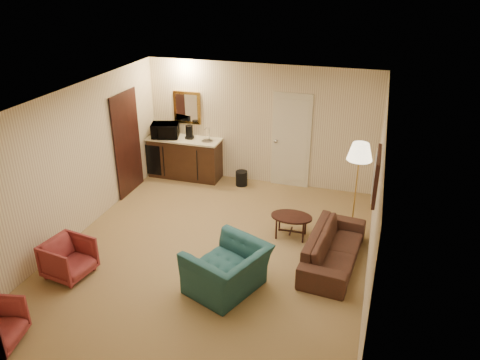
# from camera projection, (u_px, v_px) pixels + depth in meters

# --- Properties ---
(ground) EXTENTS (6.00, 6.00, 0.00)m
(ground) POSITION_uv_depth(u_px,v_px,m) (214.00, 251.00, 7.89)
(ground) COLOR #916B49
(ground) RESTS_ON ground
(room_walls) EXTENTS (5.02, 6.01, 2.61)m
(room_walls) POSITION_uv_depth(u_px,v_px,m) (221.00, 140.00, 7.87)
(room_walls) COLOR beige
(room_walls) RESTS_ON ground
(wetbar_cabinet) EXTENTS (1.64, 0.58, 0.92)m
(wetbar_cabinet) POSITION_uv_depth(u_px,v_px,m) (185.00, 158.00, 10.50)
(wetbar_cabinet) COLOR #331D10
(wetbar_cabinet) RESTS_ON ground
(sofa) EXTENTS (0.72, 1.92, 0.73)m
(sofa) POSITION_uv_depth(u_px,v_px,m) (334.00, 243.00, 7.45)
(sofa) COLOR black
(sofa) RESTS_ON ground
(teal_armchair) EXTENTS (1.07, 1.28, 0.95)m
(teal_armchair) POSITION_uv_depth(u_px,v_px,m) (227.00, 262.00, 6.77)
(teal_armchair) COLOR #1C4647
(teal_armchair) RESTS_ON ground
(rose_chair_near) EXTENTS (0.69, 0.73, 0.66)m
(rose_chair_near) POSITION_uv_depth(u_px,v_px,m) (68.00, 257.00, 7.16)
(rose_chair_near) COLOR maroon
(rose_chair_near) RESTS_ON ground
(coffee_table) EXTENTS (0.73, 0.50, 0.42)m
(coffee_table) POSITION_uv_depth(u_px,v_px,m) (291.00, 226.00, 8.24)
(coffee_table) COLOR black
(coffee_table) RESTS_ON ground
(floor_lamp) EXTENTS (0.58, 0.58, 1.65)m
(floor_lamp) POSITION_uv_depth(u_px,v_px,m) (356.00, 187.00, 8.27)
(floor_lamp) COLOR gold
(floor_lamp) RESTS_ON ground
(waste_bin) EXTENTS (0.29, 0.29, 0.32)m
(waste_bin) POSITION_uv_depth(u_px,v_px,m) (242.00, 178.00, 10.21)
(waste_bin) COLOR black
(waste_bin) RESTS_ON ground
(microwave) EXTENTS (0.65, 0.47, 0.40)m
(microwave) POSITION_uv_depth(u_px,v_px,m) (165.00, 129.00, 10.29)
(microwave) COLOR black
(microwave) RESTS_ON wetbar_cabinet
(coffee_maker) EXTENTS (0.18, 0.18, 0.30)m
(coffee_maker) POSITION_uv_depth(u_px,v_px,m) (189.00, 132.00, 10.24)
(coffee_maker) COLOR black
(coffee_maker) RESTS_ON wetbar_cabinet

